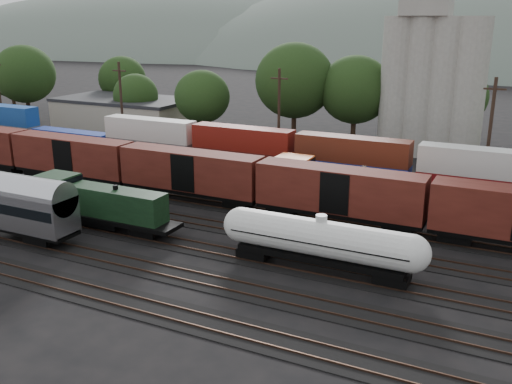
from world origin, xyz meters
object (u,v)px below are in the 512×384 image
at_px(grain_silo, 431,70).
at_px(green_locomotive, 92,202).
at_px(tank_car_a, 321,240).
at_px(orange_locomotive, 334,182).

bearing_deg(grain_silo, green_locomotive, -117.30).
distance_m(tank_car_a, grain_silo, 41.94).
bearing_deg(green_locomotive, tank_car_a, 0.00).
height_order(green_locomotive, tank_car_a, green_locomotive).
distance_m(green_locomotive, orange_locomotive, 22.75).
relative_size(tank_car_a, orange_locomotive, 0.91).
bearing_deg(orange_locomotive, tank_car_a, -75.06).
relative_size(green_locomotive, orange_locomotive, 0.91).
height_order(green_locomotive, orange_locomotive, orange_locomotive).
height_order(green_locomotive, grain_silo, grain_silo).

